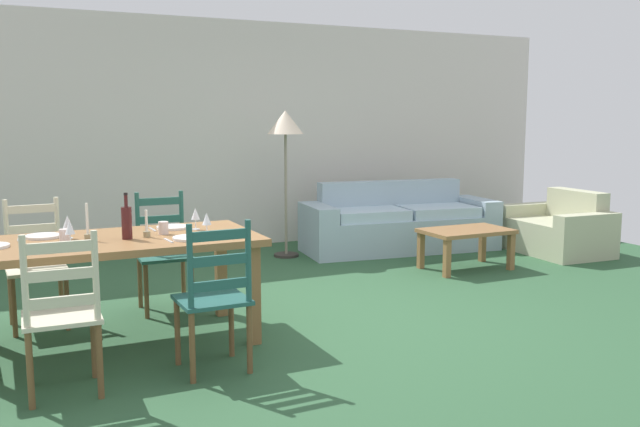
{
  "coord_description": "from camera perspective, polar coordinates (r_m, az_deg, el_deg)",
  "views": [
    {
      "loc": [
        -2.3,
        -4.67,
        1.58
      ],
      "look_at": [
        0.19,
        0.57,
        0.75
      ],
      "focal_mm": 38.5,
      "sensor_mm": 36.0,
      "label": 1
    }
  ],
  "objects": [
    {
      "name": "candle_short",
      "position": [
        4.86,
        -14.21,
        -1.33
      ],
      "size": [
        0.05,
        0.05,
        0.19
      ],
      "color": "#998C66",
      "rests_on": "dining_table"
    },
    {
      "name": "wine_glass_near_right",
      "position": [
        4.83,
        -9.4,
        -0.52
      ],
      "size": [
        0.06,
        0.06,
        0.16
      ],
      "color": "white",
      "rests_on": "dining_table"
    },
    {
      "name": "wall_far",
      "position": [
        8.3,
        -9.33,
        6.43
      ],
      "size": [
        9.6,
        0.16,
        2.7
      ],
      "primitive_type": "cube",
      "color": "beige",
      "rests_on": "ground_plane"
    },
    {
      "name": "dining_chair_near_left",
      "position": [
        4.13,
        -20.66,
        -7.85
      ],
      "size": [
        0.43,
        0.41,
        0.96
      ],
      "color": "beige",
      "rests_on": "ground_plane"
    },
    {
      "name": "ground_plane",
      "position": [
        5.45,
        0.82,
        -8.84
      ],
      "size": [
        9.6,
        9.6,
        0.02
      ],
      "primitive_type": "cube",
      "color": "#2B5333"
    },
    {
      "name": "standing_lamp",
      "position": [
        7.64,
        -2.89,
        6.85
      ],
      "size": [
        0.4,
        0.4,
        1.64
      ],
      "color": "#332D28",
      "rests_on": "ground_plane"
    },
    {
      "name": "coffee_cup_primary",
      "position": [
        4.96,
        -12.89,
        -1.17
      ],
      "size": [
        0.07,
        0.07,
        0.09
      ],
      "primitive_type": "cylinder",
      "color": "beige",
      "rests_on": "dining_table"
    },
    {
      "name": "dining_table",
      "position": [
        4.89,
        -16.54,
        -3.0
      ],
      "size": [
        1.9,
        0.96,
        0.75
      ],
      "color": "olive",
      "rests_on": "ground_plane"
    },
    {
      "name": "candle_tall",
      "position": [
        4.86,
        -18.75,
        -1.28
      ],
      "size": [
        0.05,
        0.05,
        0.25
      ],
      "color": "#998C66",
      "rests_on": "dining_table"
    },
    {
      "name": "fork_far_left",
      "position": [
        5.07,
        -23.74,
        -1.94
      ],
      "size": [
        0.03,
        0.17,
        0.01
      ],
      "primitive_type": "cube",
      "rotation": [
        0.0,
        0.0,
        -0.07
      ],
      "color": "silver",
      "rests_on": "dining_table"
    },
    {
      "name": "dinner_plate_near_left",
      "position": [
        4.58,
        -21.67,
        -2.75
      ],
      "size": [
        0.24,
        0.24,
        0.02
      ],
      "primitive_type": "cylinder",
      "color": "white",
      "rests_on": "dining_table"
    },
    {
      "name": "wine_glass_near_left",
      "position": [
        4.68,
        -20.08,
        -1.19
      ],
      "size": [
        0.06,
        0.06,
        0.16
      ],
      "color": "white",
      "rests_on": "dining_table"
    },
    {
      "name": "armchair_upholstered",
      "position": [
        8.45,
        19.32,
        -1.4
      ],
      "size": [
        0.85,
        1.2,
        0.72
      ],
      "color": "#B4B693",
      "rests_on": "ground_plane"
    },
    {
      "name": "couch",
      "position": [
        8.2,
        6.47,
        -0.96
      ],
      "size": [
        2.36,
        1.06,
        0.8
      ],
      "color": "#99B0BE",
      "rests_on": "ground_plane"
    },
    {
      "name": "coffee_table",
      "position": [
        7.24,
        12.05,
        -1.79
      ],
      "size": [
        0.9,
        0.56,
        0.42
      ],
      "color": "olive",
      "rests_on": "ground_plane"
    },
    {
      "name": "dinner_plate_far_right",
      "position": [
        5.2,
        -12.12,
        -1.12
      ],
      "size": [
        0.24,
        0.24,
        0.02
      ],
      "primitive_type": "cylinder",
      "color": "white",
      "rests_on": "dining_table"
    },
    {
      "name": "dinner_plate_near_right",
      "position": [
        4.72,
        -10.71,
        -2.01
      ],
      "size": [
        0.24,
        0.24,
        0.02
      ],
      "primitive_type": "cylinder",
      "color": "white",
      "rests_on": "dining_table"
    },
    {
      "name": "fork_far_right",
      "position": [
        5.17,
        -13.73,
        -1.3
      ],
      "size": [
        0.02,
        0.17,
        0.01
      ],
      "primitive_type": "cube",
      "rotation": [
        0.0,
        0.0,
        0.05
      ],
      "color": "silver",
      "rests_on": "dining_table"
    },
    {
      "name": "dining_chair_near_right",
      "position": [
        4.28,
        -8.75,
        -6.87
      ],
      "size": [
        0.43,
        0.41,
        0.96
      ],
      "color": "#22554F",
      "rests_on": "ground_plane"
    },
    {
      "name": "wine_glass_far_right",
      "position": [
        5.1,
        -10.31,
        -0.1
      ],
      "size": [
        0.06,
        0.06,
        0.16
      ],
      "color": "white",
      "rests_on": "dining_table"
    },
    {
      "name": "wine_bottle",
      "position": [
        4.81,
        -15.77,
        -0.67
      ],
      "size": [
        0.07,
        0.07,
        0.32
      ],
      "color": "#471919",
      "rests_on": "dining_table"
    },
    {
      "name": "fork_near_left",
      "position": [
        4.58,
        -23.54,
        -2.94
      ],
      "size": [
        0.02,
        0.17,
        0.01
      ],
      "primitive_type": "cube",
      "rotation": [
        0.0,
        0.0,
        -0.01
      ],
      "color": "silver",
      "rests_on": "dining_table"
    },
    {
      "name": "dinner_plate_far_left",
      "position": [
        5.08,
        -22.05,
        -1.76
      ],
      "size": [
        0.24,
        0.24,
        0.02
      ],
      "primitive_type": "cylinder",
      "color": "white",
      "rests_on": "dining_table"
    },
    {
      "name": "coffee_cup_secondary",
      "position": [
        4.82,
        -20.45,
        -1.75
      ],
      "size": [
        0.07,
        0.07,
        0.09
      ],
      "primitive_type": "cylinder",
      "color": "beige",
      "rests_on": "dining_table"
    },
    {
      "name": "fork_near_right",
      "position": [
        4.69,
        -12.49,
        -2.21
      ],
      "size": [
        0.03,
        0.17,
        0.01
      ],
      "primitive_type": "cube",
      "rotation": [
        0.0,
        0.0,
        0.08
      ],
      "color": "silver",
      "rests_on": "dining_table"
    },
    {
      "name": "dining_chair_far_left",
      "position": [
        5.58,
        -22.54,
        -3.88
      ],
      "size": [
        0.43,
        0.42,
        0.96
      ],
      "color": "beige",
      "rests_on": "ground_plane"
    },
    {
      "name": "wine_glass_far_left",
      "position": [
        4.95,
        -20.24,
        -0.71
      ],
      "size": [
        0.06,
        0.06,
        0.16
      ],
      "color": "white",
      "rests_on": "dining_table"
    },
    {
      "name": "dining_chair_far_right",
      "position": [
        5.75,
        -12.89,
        -3.12
      ],
      "size": [
        0.44,
        0.42,
        0.96
      ],
      "color": "#255A4D",
      "rests_on": "ground_plane"
    }
  ]
}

